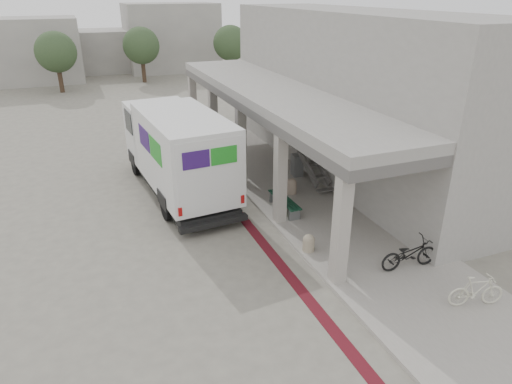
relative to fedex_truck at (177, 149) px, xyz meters
name	(u,v)px	position (x,y,z in m)	size (l,w,h in m)	color
ground	(229,240)	(0.63, -4.59, -1.87)	(120.00, 120.00, 0.00)	#676158
bike_lane_stripe	(237,211)	(1.63, -2.59, -1.87)	(0.35, 40.00, 0.01)	#501018
sidewalk	(332,219)	(4.63, -4.59, -1.81)	(4.40, 28.00, 0.12)	gray
transit_building	(341,97)	(7.46, -0.09, 1.53)	(7.60, 17.00, 7.00)	gray
distant_backdrop	(81,47)	(-2.22, 31.29, 0.83)	(28.00, 10.00, 6.50)	gray
tree_left	(56,52)	(-4.37, 23.41, 1.31)	(3.20, 3.20, 4.80)	#38281C
tree_mid	(141,46)	(2.63, 25.41, 1.31)	(3.20, 3.20, 4.80)	#38281C
tree_right	(231,43)	(10.63, 24.41, 1.31)	(3.20, 3.20, 4.80)	#38281C
fedex_truck	(177,149)	(0.00, 0.00, 0.00)	(3.20, 8.42, 3.52)	black
bench	(284,202)	(3.23, -3.43, -1.41)	(0.47, 2.03, 0.47)	slate
bollard_near	(309,243)	(2.73, -6.34, -1.47)	(0.38, 0.38, 0.57)	gray
bollard_far	(291,186)	(4.16, -2.09, -1.43)	(0.43, 0.43, 0.65)	tan
utility_cabinet	(297,165)	(5.27, -0.38, -1.28)	(0.43, 0.57, 0.95)	gray
bicycle_black	(409,254)	(5.03, -8.32, -1.27)	(0.64, 1.84, 0.97)	black
bicycle_cream	(477,291)	(5.50, -10.42, -1.30)	(0.43, 1.51, 0.91)	beige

